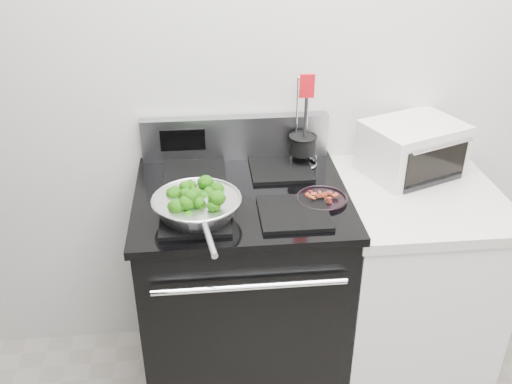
{
  "coord_description": "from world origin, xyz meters",
  "views": [
    {
      "loc": [
        -0.43,
        -0.42,
        1.99
      ],
      "look_at": [
        -0.25,
        1.36,
        0.98
      ],
      "focal_mm": 40.0,
      "sensor_mm": 36.0,
      "label": 1
    }
  ],
  "objects": [
    {
      "name": "broccoli_pile",
      "position": [
        -0.46,
        1.25,
        1.02
      ],
      "size": [
        0.24,
        0.24,
        0.08
      ],
      "primitive_type": null,
      "color": "#0D3204",
      "rests_on": "skillet"
    },
    {
      "name": "back_wall",
      "position": [
        0.0,
        1.75,
        1.35
      ],
      "size": [
        4.0,
        0.02,
        2.7
      ],
      "primitive_type": "cube",
      "color": "silver",
      "rests_on": "ground"
    },
    {
      "name": "utensil_holder",
      "position": [
        -0.04,
        1.62,
        1.02
      ],
      "size": [
        0.12,
        0.12,
        0.38
      ],
      "rotation": [
        0.0,
        0.0,
        -0.07
      ],
      "color": "silver",
      "rests_on": "gas_range"
    },
    {
      "name": "bacon_plate",
      "position": [
        -0.01,
        1.33,
        0.97
      ],
      "size": [
        0.18,
        0.18,
        0.04
      ],
      "rotation": [
        0.0,
        0.0,
        -0.34
      ],
      "color": "black",
      "rests_on": "gas_range"
    },
    {
      "name": "gas_range",
      "position": [
        -0.3,
        1.41,
        0.49
      ],
      "size": [
        0.79,
        0.69,
        1.13
      ],
      "color": "black",
      "rests_on": "floor"
    },
    {
      "name": "counter",
      "position": [
        0.39,
        1.41,
        0.46
      ],
      "size": [
        0.62,
        0.68,
        0.92
      ],
      "color": "white",
      "rests_on": "floor"
    },
    {
      "name": "toaster_oven",
      "position": [
        0.4,
        1.57,
        1.02
      ],
      "size": [
        0.44,
        0.39,
        0.21
      ],
      "rotation": [
        0.0,
        0.0,
        0.38
      ],
      "color": "white",
      "rests_on": "counter"
    },
    {
      "name": "skillet",
      "position": [
        -0.46,
        1.25,
        1.0
      ],
      "size": [
        0.31,
        0.48,
        0.07
      ],
      "rotation": [
        0.0,
        0.0,
        0.15
      ],
      "color": "silver",
      "rests_on": "gas_range"
    }
  ]
}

